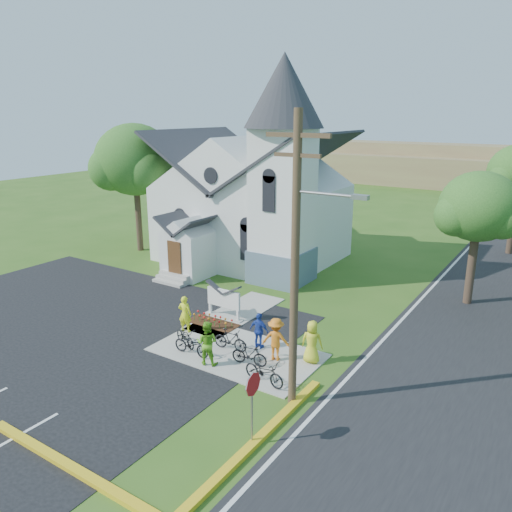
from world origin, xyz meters
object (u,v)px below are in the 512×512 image
Objects in this scene: utility_pole at (297,256)px; bike_4 at (264,372)px; cyclist_2 at (259,331)px; cyclist_0 at (185,314)px; bike_1 at (230,340)px; cyclist_4 at (312,342)px; cyclist_1 at (207,343)px; bike_2 at (192,345)px; bike_3 at (249,354)px; bike_0 at (185,336)px; church_sign at (224,299)px; stop_sign at (253,394)px; cyclist_3 at (276,339)px.

utility_pole reaches higher than bike_4.
cyclist_2 is 0.87× the size of bike_4.
cyclist_2 is (3.78, 0.48, -0.07)m from cyclist_0.
bike_1 is 3.54m from cyclist_4.
cyclist_0 is at bearing 7.20° from cyclist_2.
cyclist_1 is 1.15× the size of bike_1.
cyclist_1 is 1.15m from bike_2.
bike_3 is at bearing 24.07° from cyclist_4.
cyclist_1 is at bearing -104.64° from bike_2.
bike_3 reaches higher than bike_2.
bike_0 is 3.32m from bike_3.
bike_4 is (4.57, -0.80, 0.06)m from bike_0.
church_sign is 6.58m from bike_4.
bike_2 is (0.80, -0.53, 0.05)m from bike_0.
bike_2 is 5.02m from cyclist_4.
bike_1 is 0.91× the size of bike_2.
utility_pole is 6.33× the size of bike_0.
cyclist_1 is 1.15× the size of cyclist_2.
utility_pole is 7.96m from bike_0.
cyclist_4 is at bearing 169.87° from cyclist_0.
church_sign is at bearing 16.34° from bike_2.
utility_pole is 4.52m from stop_sign.
utility_pole is 5.40m from cyclist_4.
utility_pole reaches higher than cyclist_0.
bike_4 is (0.60, -1.85, -0.43)m from cyclist_3.
bike_1 is at bearing 56.51° from bike_3.
stop_sign reaches higher than cyclist_0.
cyclist_0 reaches higher than church_sign.
cyclist_4 is (4.50, 2.19, 0.44)m from bike_2.
cyclist_1 is (-4.27, 0.51, -4.44)m from utility_pole.
utility_pole is at bearing 91.49° from stop_sign.
stop_sign is 1.36× the size of bike_4.
cyclist_0 is 5.86m from bike_4.
bike_1 is 1.66m from bike_2.
cyclist_1 reaches higher than church_sign.
cyclist_3 reaches higher than cyclist_2.
cyclist_1 is (2.29, -4.19, -0.06)m from church_sign.
bike_3 is (1.41, -0.65, -0.02)m from bike_1.
cyclist_3 is 1.01× the size of cyclist_4.
bike_2 is at bearing -100.75° from bike_0.
bike_3 is (-2.85, 4.05, -1.27)m from stop_sign.
bike_0 is at bearing 147.16° from stop_sign.
bike_1 is (-4.19, 1.99, -4.88)m from utility_pole.
bike_3 is (3.78, -3.35, -0.52)m from church_sign.
utility_pole is 8.70m from cyclist_0.
utility_pole reaches higher than church_sign.
cyclist_2 is at bearing 121.11° from stop_sign.
bike_1 is 1.30m from cyclist_2.
stop_sign is 1.61× the size of bike_3.
cyclist_1 reaches higher than bike_2.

